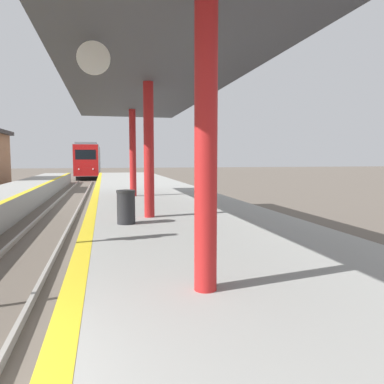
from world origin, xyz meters
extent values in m
cube|color=black|center=(0.00, 52.00, 0.28)|extent=(2.43, 17.86, 0.55)
cube|color=#99999E|center=(0.00, 52.00, 2.40)|extent=(2.86, 19.85, 3.71)
cube|color=red|center=(0.00, 42.15, 2.40)|extent=(2.81, 0.16, 3.63)
cube|color=black|center=(0.00, 42.09, 3.05)|extent=(2.29, 0.06, 1.11)
cube|color=slate|center=(0.00, 52.00, 4.38)|extent=(2.43, 18.85, 0.24)
sphere|color=white|center=(-0.79, 42.09, 1.38)|extent=(0.18, 0.18, 0.18)
sphere|color=white|center=(0.79, 42.09, 1.38)|extent=(0.18, 0.18, 0.18)
cylinder|color=red|center=(3.25, 1.78, 2.87)|extent=(0.28, 0.28, 3.66)
cylinder|color=red|center=(3.25, 7.66, 2.87)|extent=(0.28, 0.28, 3.66)
cylinder|color=red|center=(3.25, 13.54, 2.87)|extent=(0.28, 0.28, 3.66)
cube|color=#3F3F44|center=(3.25, 7.66, 4.81)|extent=(4.43, 17.64, 0.20)
cylinder|color=white|center=(1.92, 4.13, 4.36)|extent=(0.56, 0.04, 0.56)
cylinder|color=#262628|center=(2.56, 6.74, 1.43)|extent=(0.45, 0.45, 0.78)
cylinder|color=#262626|center=(2.56, 6.74, 1.85)|extent=(0.47, 0.47, 0.06)
camera|label=1|loc=(2.06, -2.57, 2.67)|focal=35.00mm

